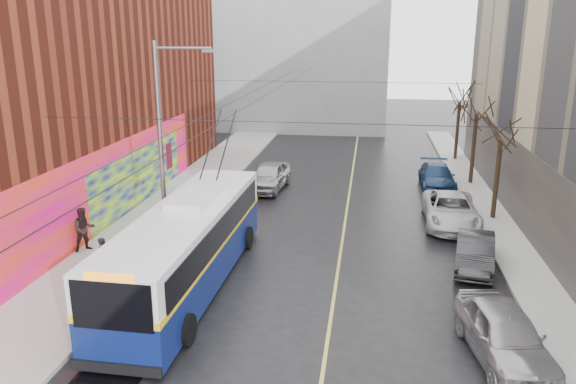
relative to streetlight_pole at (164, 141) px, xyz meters
name	(u,v)px	position (x,y,z in m)	size (l,w,h in m)	color
sidewalk_left	(148,228)	(-1.86, 2.00, -4.77)	(4.00, 60.00, 0.15)	gray
sidewalk_right	(511,247)	(15.14, 2.00, -4.77)	(2.00, 60.00, 0.15)	gray
lane_line	(345,226)	(7.64, 4.00, -4.84)	(0.12, 50.00, 0.01)	#BFB74C
building_left	(4,80)	(-9.85, 3.99, 2.14)	(12.11, 36.00, 14.00)	#5E1D12
building_far	(287,35)	(0.14, 34.99, 4.17)	(20.50, 12.10, 18.00)	gray
streetlight_pole	(164,141)	(0.00, 0.00, 0.00)	(2.65, 0.60, 9.00)	slate
catenary_wires	(267,97)	(3.60, 4.77, 1.40)	(18.00, 60.00, 0.22)	black
tree_near	(502,124)	(15.14, 6.00, 0.13)	(3.20, 3.20, 6.40)	black
tree_mid	(478,101)	(15.14, 13.00, 0.41)	(3.20, 3.20, 6.68)	black
tree_far	(461,92)	(15.14, 20.00, 0.30)	(3.20, 3.20, 6.57)	black
pigeons_flying	(251,69)	(3.87, -0.08, 3.06)	(3.75, 3.53, 1.87)	slate
trolleybus	(188,245)	(2.11, -3.71, -3.20)	(3.10, 12.55, 5.91)	#0A1750
parked_car_a	(504,334)	(12.83, -7.20, -4.04)	(1.90, 4.73, 1.61)	#A7A7AC
parked_car_b	(475,252)	(13.14, -0.43, -4.16)	(1.46, 4.19, 1.38)	#2A2A2D
parked_car_c	(451,210)	(12.86, 4.93, -4.08)	(2.55, 5.54, 1.54)	silver
parked_car_d	(437,177)	(12.93, 11.94, -4.13)	(2.01, 4.94, 1.43)	navy
following_car	(269,176)	(2.69, 10.15, -4.02)	(1.96, 4.87, 1.66)	#9F9EA2
pedestrian_a	(104,258)	(-1.24, -3.79, -3.89)	(0.59, 0.39, 1.62)	black
pedestrian_b	(84,229)	(-3.36, -1.27, -3.73)	(0.94, 0.73, 1.93)	black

